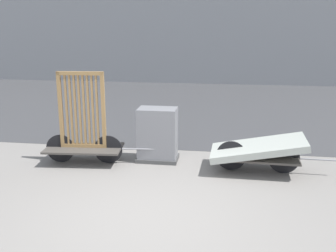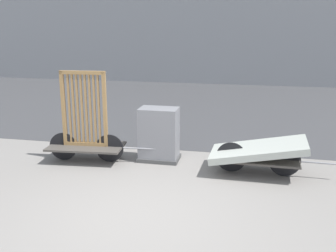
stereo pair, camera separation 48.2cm
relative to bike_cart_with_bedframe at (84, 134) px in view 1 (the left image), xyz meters
The scene contains 5 objects.
ground_plane 2.83m from the bike_cart_with_bedframe, 51.56° to the right, with size 60.00×60.00×0.00m, color gray.
road_strip 6.40m from the bike_cart_with_bedframe, 74.39° to the left, with size 56.00×10.14×0.01m.
bike_cart_with_bedframe is the anchor object (origin of this frame).
bike_cart_with_mattress 3.44m from the bike_cart_with_bedframe, ahead, with size 2.35×1.03×0.71m.
utility_cabinet 1.49m from the bike_cart_with_bedframe, 13.98° to the left, with size 0.84×0.56×1.10m.
Camera 1 is at (1.07, -5.10, 2.76)m, focal length 42.00 mm.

